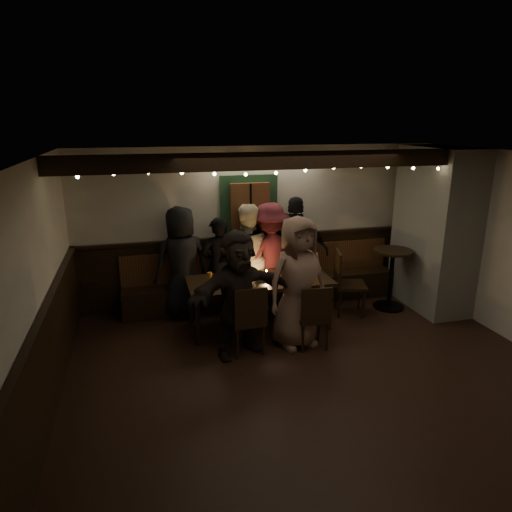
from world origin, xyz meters
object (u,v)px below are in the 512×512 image
object	(u,v)px
chair_end	(345,279)
person_a	(182,262)
person_e	(296,252)
chair_near_left	(249,317)
dining_table	(259,284)
person_d	(270,256)
person_g	(297,283)
person_b	(218,265)
person_c	(246,258)
person_f	(238,294)
high_top	(391,271)
chair_near_right	(314,314)

from	to	relation	value
chair_end	person_a	size ratio (longest dim) A/B	0.59
chair_end	person_e	xyz separation A→B (m)	(-0.62, 0.56, 0.33)
chair_near_left	person_a	distance (m)	1.69
dining_table	person_d	distance (m)	0.82
chair_near_left	person_g	size ratio (longest dim) A/B	0.53
person_b	person_c	distance (m)	0.46
person_c	person_f	size ratio (longest dim) A/B	1.03
chair_end	person_g	size ratio (longest dim) A/B	0.57
person_c	person_d	size ratio (longest dim) A/B	1.00
person_c	person_d	xyz separation A→B (m)	(0.40, -0.01, -0.00)
person_a	person_d	distance (m)	1.42
chair_near_left	person_f	xyz separation A→B (m)	(-0.12, 0.07, 0.30)
high_top	person_a	size ratio (longest dim) A/B	0.57
chair_near_left	chair_end	size ratio (longest dim) A/B	0.93
chair_end	person_d	distance (m)	1.24
chair_near_right	person_f	world-z (taller)	person_f
person_c	dining_table	bearing A→B (deg)	87.01
high_top	person_d	distance (m)	2.00
person_f	dining_table	bearing A→B (deg)	38.18
person_g	person_d	bearing A→B (deg)	76.80
person_b	person_c	size ratio (longest dim) A/B	0.89
chair_near_left	high_top	distance (m)	2.79
dining_table	person_g	size ratio (longest dim) A/B	1.16
person_c	person_g	distance (m)	1.43
person_a	person_c	world-z (taller)	person_a
chair_near_right	high_top	xyz separation A→B (m)	(1.75, 1.02, 0.11)
high_top	person_b	distance (m)	2.82
person_b	person_e	bearing A→B (deg)	164.82
person_f	chair_near_right	bearing A→B (deg)	-26.69
person_g	high_top	bearing A→B (deg)	10.97
dining_table	person_g	world-z (taller)	person_g
high_top	person_b	bearing A→B (deg)	167.39
person_b	person_g	distance (m)	1.66
person_c	person_g	xyz separation A→B (m)	(0.37, -1.38, 0.03)
chair_end	high_top	size ratio (longest dim) A/B	1.04
chair_near_left	person_d	world-z (taller)	person_d
chair_near_left	person_c	xyz separation A→B (m)	(0.33, 1.50, 0.33)
chair_near_left	person_d	size ratio (longest dim) A/B	0.55
person_d	person_e	distance (m)	0.44
person_f	person_g	distance (m)	0.82
high_top	person_f	distance (m)	2.89
person_c	person_e	bearing A→B (deg)	173.40
chair_near_left	person_g	world-z (taller)	person_g
person_f	person_b	bearing A→B (deg)	71.82
dining_table	person_b	world-z (taller)	person_b
person_b	person_f	size ratio (longest dim) A/B	0.92
person_d	high_top	bearing A→B (deg)	149.82
person_d	person_a	bearing A→B (deg)	-14.66
person_a	person_f	xyz separation A→B (m)	(0.57, -1.44, -0.03)
chair_end	person_b	bearing A→B (deg)	161.57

